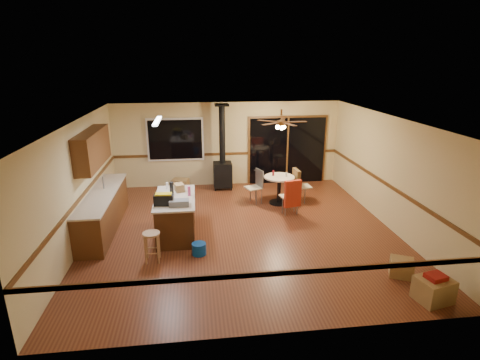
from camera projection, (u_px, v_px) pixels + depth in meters
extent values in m
plane|color=brown|center=(242.00, 230.00, 8.77)|extent=(7.00, 7.00, 0.00)
plane|color=silver|center=(242.00, 120.00, 7.97)|extent=(7.00, 7.00, 0.00)
plane|color=#CFBC83|center=(228.00, 144.00, 11.68)|extent=(7.00, 0.00, 7.00)
plane|color=#CFBC83|center=(274.00, 255.00, 5.07)|extent=(7.00, 0.00, 7.00)
plane|color=#CFBC83|center=(79.00, 184.00, 7.97)|extent=(0.00, 7.00, 7.00)
plane|color=#CFBC83|center=(389.00, 172.00, 8.78)|extent=(0.00, 7.00, 7.00)
cube|color=black|center=(175.00, 140.00, 11.39)|extent=(1.72, 0.10, 1.32)
cube|color=black|center=(287.00, 151.00, 11.93)|extent=(2.52, 0.10, 2.10)
cube|color=#583116|center=(103.00, 212.00, 8.74)|extent=(0.60, 3.00, 0.86)
cube|color=#C6B39A|center=(101.00, 194.00, 8.61)|extent=(0.64, 3.04, 0.04)
cube|color=#583116|center=(92.00, 149.00, 8.47)|extent=(0.35, 2.00, 0.80)
cube|color=#452511|center=(176.00, 217.00, 8.47)|extent=(0.80, 1.60, 0.86)
cube|color=#C6B39A|center=(175.00, 198.00, 8.33)|extent=(0.88, 1.68, 0.04)
cube|color=black|center=(223.00, 175.00, 11.49)|extent=(0.55, 0.50, 0.75)
cylinder|color=black|center=(222.00, 134.00, 11.10)|extent=(0.18, 0.18, 1.77)
cylinder|color=brown|center=(281.00, 123.00, 9.75)|extent=(0.24, 0.24, 0.10)
cylinder|color=brown|center=(282.00, 112.00, 9.67)|extent=(0.05, 0.05, 0.16)
sphere|color=#FFD88C|center=(281.00, 127.00, 9.79)|extent=(0.16, 0.16, 0.16)
cube|color=white|center=(157.00, 121.00, 8.06)|extent=(0.10, 1.20, 0.04)
cube|color=slate|center=(179.00, 203.00, 7.82)|extent=(0.41, 0.23, 0.13)
cube|color=black|center=(164.00, 200.00, 7.87)|extent=(0.42, 0.24, 0.22)
cube|color=gold|center=(163.00, 194.00, 7.83)|extent=(0.35, 0.20, 0.03)
cube|color=olive|center=(179.00, 188.00, 8.68)|extent=(0.26, 0.31, 0.18)
cylinder|color=black|center=(172.00, 189.00, 8.42)|extent=(0.10, 0.10, 0.30)
cylinder|color=#D84C8C|center=(189.00, 191.00, 8.39)|extent=(0.08, 0.08, 0.22)
cylinder|color=white|center=(167.00, 186.00, 8.83)|extent=(0.07, 0.07, 0.16)
cylinder|color=tan|center=(152.00, 247.00, 7.36)|extent=(0.43, 0.43, 0.61)
cylinder|color=#0D4DB6|center=(199.00, 249.00, 7.67)|extent=(0.36, 0.36, 0.24)
cylinder|color=black|center=(278.00, 202.00, 10.44)|extent=(0.52, 0.52, 0.04)
cylinder|color=black|center=(279.00, 190.00, 10.32)|extent=(0.10, 0.10, 0.70)
cylinder|color=#C6B39A|center=(279.00, 177.00, 10.21)|extent=(0.83, 0.83, 0.04)
cylinder|color=#590C14|center=(273.00, 173.00, 10.26)|extent=(0.06, 0.06, 0.16)
cylinder|color=beige|center=(286.00, 175.00, 10.16)|extent=(0.07, 0.07, 0.12)
cube|color=#C5B992|center=(253.00, 188.00, 10.32)|extent=(0.51, 0.51, 0.03)
cube|color=slate|center=(259.00, 178.00, 10.33)|extent=(0.17, 0.39, 0.50)
cube|color=#C5B992|center=(289.00, 197.00, 9.66)|extent=(0.48, 0.48, 0.03)
cube|color=slate|center=(292.00, 190.00, 9.41)|extent=(0.40, 0.12, 0.50)
cube|color=#AF2B14|center=(293.00, 194.00, 9.42)|extent=(0.45, 0.19, 0.70)
cube|color=#C5B992|center=(303.00, 186.00, 10.43)|extent=(0.43, 0.43, 0.03)
cube|color=slate|center=(297.00, 178.00, 10.32)|extent=(0.06, 0.40, 0.50)
cube|color=#47331B|center=(296.00, 182.00, 10.35)|extent=(0.13, 0.45, 0.70)
cube|color=olive|center=(181.00, 185.00, 11.34)|extent=(0.56, 0.50, 0.38)
cube|color=olive|center=(434.00, 290.00, 6.17)|extent=(0.63, 0.56, 0.41)
cube|color=olive|center=(401.00, 267.00, 6.90)|extent=(0.52, 0.49, 0.33)
cube|color=maroon|center=(436.00, 277.00, 6.09)|extent=(0.35, 0.31, 0.08)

